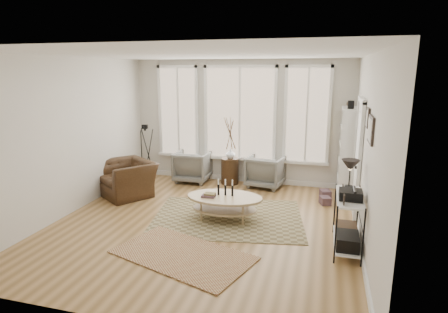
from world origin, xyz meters
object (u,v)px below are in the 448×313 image
(armchair_left, at_px, (193,166))
(side_table, at_px, (230,149))
(accent_chair, at_px, (127,178))
(bookcase, at_px, (347,153))
(armchair_right, at_px, (266,171))
(coffee_table, at_px, (224,201))
(low_shelf, at_px, (348,216))

(armchair_left, height_order, side_table, side_table)
(armchair_left, distance_m, accent_chair, 1.70)
(bookcase, bearing_deg, armchair_right, 172.65)
(coffee_table, height_order, side_table, side_table)
(low_shelf, xyz_separation_m, accent_chair, (-4.48, 1.35, -0.14))
(side_table, distance_m, accent_chair, 2.44)
(coffee_table, distance_m, armchair_left, 2.50)
(armchair_right, distance_m, accent_chair, 3.13)
(bookcase, height_order, armchair_left, bookcase)
(low_shelf, distance_m, coffee_table, 2.19)
(bookcase, xyz_separation_m, armchair_right, (-1.74, 0.22, -0.59))
(bookcase, height_order, side_table, bookcase)
(side_table, xyz_separation_m, accent_chair, (-1.94, -1.40, -0.47))
(bookcase, distance_m, armchair_right, 1.85)
(armchair_right, bearing_deg, armchair_left, 10.73)
(side_table, bearing_deg, accent_chair, -144.19)
(bookcase, distance_m, armchair_left, 3.57)
(low_shelf, xyz_separation_m, armchair_right, (-1.69, 2.75, -0.14))
(coffee_table, relative_size, accent_chair, 1.22)
(bookcase, relative_size, side_table, 1.18)
(armchair_left, xyz_separation_m, side_table, (0.92, 0.04, 0.46))
(bookcase, xyz_separation_m, armchair_left, (-3.52, 0.18, -0.58))
(bookcase, distance_m, coffee_table, 2.95)
(bookcase, distance_m, side_table, 2.61)
(low_shelf, xyz_separation_m, armchair_left, (-3.46, 2.70, -0.14))
(armchair_left, bearing_deg, armchair_right, -179.47)
(bookcase, bearing_deg, low_shelf, -91.28)
(armchair_right, bearing_deg, coffee_table, 88.42)
(accent_chair, bearing_deg, low_shelf, 17.59)
(low_shelf, distance_m, accent_chair, 4.68)
(bookcase, bearing_deg, side_table, 175.06)
(armchair_left, height_order, armchair_right, armchair_left)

